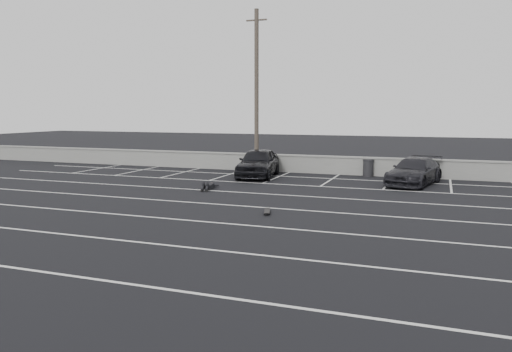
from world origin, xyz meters
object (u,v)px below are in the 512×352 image
at_px(person, 209,184).
at_px(utility_pole, 257,91).
at_px(car_left, 258,163).
at_px(trash_bin, 368,168).
at_px(car_right, 414,171).
at_px(skateboard, 267,212).

bearing_deg(person, utility_pole, 77.44).
relative_size(car_left, trash_bin, 4.92).
bearing_deg(person, car_right, 14.47).
xyz_separation_m(utility_pole, trash_bin, (6.54, 0.40, -4.32)).
distance_m(car_right, trash_bin, 3.48).
bearing_deg(skateboard, person, 116.59).
bearing_deg(car_left, person, -107.88).
bearing_deg(person, skateboard, -58.33).
bearing_deg(trash_bin, car_left, -158.15).
bearing_deg(trash_bin, car_right, -42.03).
bearing_deg(car_left, trash_bin, 13.33).
relative_size(utility_pole, skateboard, 11.93).
bearing_deg(car_right, utility_pole, -178.02).
distance_m(car_right, person, 10.25).
bearing_deg(car_right, trash_bin, 151.88).
bearing_deg(car_left, car_right, -8.72).
xyz_separation_m(car_right, trash_bin, (-2.58, 2.33, -0.18)).
relative_size(car_left, person, 2.09).
xyz_separation_m(car_right, utility_pole, (-9.13, 1.93, 4.14)).
distance_m(car_left, skateboard, 10.07).
bearing_deg(car_right, person, -138.80).
bearing_deg(utility_pole, person, -89.75).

